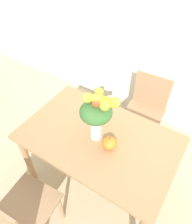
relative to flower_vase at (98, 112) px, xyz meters
The scene contains 7 objects.
ground_plane 1.04m from the flower_vase, ahead, with size 12.00×12.00×0.00m, color tan.
wall_back 1.30m from the flower_vase, 89.26° to the left, with size 8.00×0.06×2.70m.
dining_table 0.40m from the flower_vase, ahead, with size 1.33×0.84×0.75m.
flower_vase is the anchor object (origin of this frame).
pumpkin 0.28m from the flower_vase, 16.16° to the right, with size 0.12×0.12×0.11m.
dining_chair_near_window 0.98m from the flower_vase, 79.82° to the left, with size 0.44×0.44×0.89m.
dining_chair_far_side 0.98m from the flower_vase, 105.50° to the right, with size 0.45×0.45×0.89m.
Camera 1 is at (0.61, -1.00, 2.22)m, focal length 35.00 mm.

